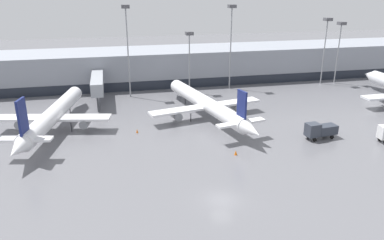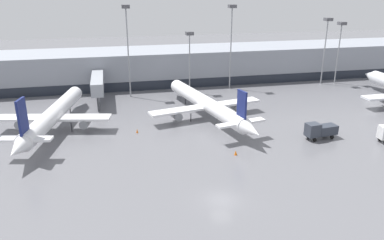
{
  "view_description": "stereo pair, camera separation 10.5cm",
  "coord_description": "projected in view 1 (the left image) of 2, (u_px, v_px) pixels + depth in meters",
  "views": [
    {
      "loc": [
        -12.55,
        -39.07,
        25.61
      ],
      "look_at": [
        0.98,
        21.58,
        3.0
      ],
      "focal_mm": 35.0,
      "sensor_mm": 36.0,
      "label": 1
    },
    {
      "loc": [
        -12.45,
        -39.09,
        25.61
      ],
      "look_at": [
        0.98,
        21.58,
        3.0
      ],
      "focal_mm": 35.0,
      "sensor_mm": 36.0,
      "label": 2
    }
  ],
  "objects": [
    {
      "name": "apron_light_mast_3",
      "position": [
        340.0,
        35.0,
        98.52
      ],
      "size": [
        1.8,
        1.8,
        16.4
      ],
      "color": "gray",
      "rests_on": "ground_plane"
    },
    {
      "name": "traffic_cone_1",
      "position": [
        137.0,
        131.0,
        68.33
      ],
      "size": [
        0.41,
        0.41,
        0.73
      ],
      "color": "orange",
      "rests_on": "ground_plane"
    },
    {
      "name": "terminal_building",
      "position": [
        156.0,
        66.0,
        102.39
      ],
      "size": [
        160.0,
        31.42,
        9.0
      ],
      "color": "gray",
      "rests_on": "ground_plane"
    },
    {
      "name": "service_truck_0",
      "position": [
        320.0,
        130.0,
        65.42
      ],
      "size": [
        6.02,
        2.73,
        2.99
      ],
      "rotation": [
        0.0,
        0.0,
        3.27
      ],
      "color": "#2D333D",
      "rests_on": "ground_plane"
    },
    {
      "name": "apron_light_mast_5",
      "position": [
        326.0,
        32.0,
        97.59
      ],
      "size": [
        1.8,
        1.8,
        17.48
      ],
      "color": "gray",
      "rests_on": "ground_plane"
    },
    {
      "name": "traffic_cone_0",
      "position": [
        236.0,
        153.0,
        59.47
      ],
      "size": [
        0.48,
        0.48,
        0.77
      ],
      "color": "orange",
      "rests_on": "ground_plane"
    },
    {
      "name": "apron_light_mast_6",
      "position": [
        189.0,
        44.0,
        89.96
      ],
      "size": [
        1.8,
        1.8,
        14.98
      ],
      "color": "gray",
      "rests_on": "ground_plane"
    },
    {
      "name": "apron_light_mast_0",
      "position": [
        231.0,
        24.0,
        92.21
      ],
      "size": [
        1.8,
        1.8,
        20.97
      ],
      "color": "gray",
      "rests_on": "ground_plane"
    },
    {
      "name": "parked_jet_1",
      "position": [
        207.0,
        104.0,
        75.23
      ],
      "size": [
        23.96,
        36.98,
        8.93
      ],
      "rotation": [
        0.0,
        0.0,
        1.79
      ],
      "color": "white",
      "rests_on": "ground_plane"
    },
    {
      "name": "ground_plane",
      "position": [
        222.0,
        200.0,
        47.16
      ],
      "size": [
        320.0,
        320.0,
        0.0
      ],
      "primitive_type": "plane",
      "color": "slate"
    },
    {
      "name": "apron_light_mast_1",
      "position": [
        127.0,
        27.0,
        84.77
      ],
      "size": [
        1.8,
        1.8,
        21.33
      ],
      "color": "gray",
      "rests_on": "ground_plane"
    },
    {
      "name": "parked_jet_0",
      "position": [
        53.0,
        115.0,
        68.33
      ],
      "size": [
        20.98,
        35.11,
        9.76
      ],
      "rotation": [
        0.0,
        0.0,
        1.36
      ],
      "color": "white",
      "rests_on": "ground_plane"
    }
  ]
}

